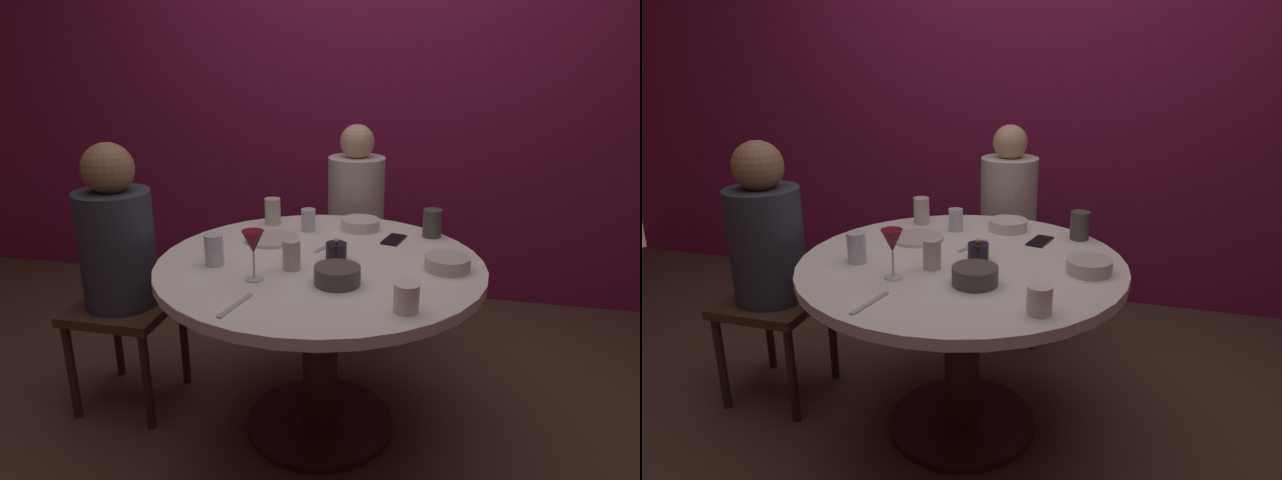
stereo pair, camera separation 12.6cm
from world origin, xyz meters
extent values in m
plane|color=#4C3828|center=(0.00, 0.00, 0.00)|extent=(8.00, 8.00, 0.00)
cube|color=maroon|center=(0.00, 1.48, 1.30)|extent=(6.00, 0.10, 2.60)
cylinder|color=silver|center=(0.00, 0.00, 0.71)|extent=(1.22, 1.22, 0.04)
cylinder|color=#332319|center=(0.00, 0.00, 0.34)|extent=(0.14, 0.14, 0.69)
cylinder|color=#2D2116|center=(0.00, 0.00, 0.01)|extent=(0.60, 0.60, 0.03)
cube|color=#3F2D1E|center=(-0.84, 0.00, 0.45)|extent=(0.40, 0.40, 0.04)
cylinder|color=#2D333D|center=(-0.84, 0.00, 0.71)|extent=(0.30, 0.30, 0.48)
sphere|color=#8C6647|center=(-0.84, 0.00, 1.04)|extent=(0.20, 0.20, 0.20)
cylinder|color=#332319|center=(-1.01, -0.17, 0.21)|extent=(0.04, 0.04, 0.43)
cylinder|color=#332319|center=(-0.67, -0.17, 0.21)|extent=(0.04, 0.04, 0.43)
cylinder|color=#332319|center=(-1.01, 0.17, 0.21)|extent=(0.04, 0.04, 0.43)
cylinder|color=#332319|center=(-0.67, 0.17, 0.21)|extent=(0.04, 0.04, 0.43)
cube|color=#3F2D1E|center=(0.00, 0.88, 0.45)|extent=(0.40, 0.40, 0.04)
cylinder|color=beige|center=(0.00, 0.88, 0.72)|extent=(0.29, 0.29, 0.49)
sphere|color=tan|center=(0.00, 0.88, 1.04)|extent=(0.17, 0.17, 0.17)
cylinder|color=#332319|center=(-0.17, 1.05, 0.21)|extent=(0.04, 0.04, 0.43)
cylinder|color=#332319|center=(-0.17, 0.71, 0.21)|extent=(0.04, 0.04, 0.43)
cylinder|color=#332319|center=(0.17, 1.05, 0.21)|extent=(0.04, 0.04, 0.43)
cylinder|color=#332319|center=(0.17, 0.71, 0.21)|extent=(0.04, 0.04, 0.43)
cylinder|color=black|center=(0.06, 0.01, 0.76)|extent=(0.08, 0.08, 0.07)
sphere|color=#F9D159|center=(0.06, 0.01, 0.81)|extent=(0.02, 0.02, 0.02)
cylinder|color=silver|center=(-0.18, -0.23, 0.73)|extent=(0.06, 0.06, 0.01)
cylinder|color=silver|center=(-0.18, -0.23, 0.78)|extent=(0.01, 0.01, 0.09)
cone|color=maroon|center=(-0.18, -0.23, 0.86)|extent=(0.08, 0.08, 0.08)
cylinder|color=beige|center=(-0.25, 0.18, 0.73)|extent=(0.22, 0.22, 0.01)
cube|color=black|center=(0.25, 0.29, 0.73)|extent=(0.10, 0.15, 0.01)
cylinder|color=#4C4742|center=(0.10, -0.21, 0.76)|extent=(0.16, 0.16, 0.06)
cylinder|color=silver|center=(0.09, 0.41, 0.75)|extent=(0.17, 0.17, 0.05)
cylinder|color=beige|center=(0.47, 0.01, 0.75)|extent=(0.16, 0.16, 0.05)
cylinder|color=silver|center=(0.35, -0.37, 0.77)|extent=(0.08, 0.08, 0.09)
cylinder|color=#4C4742|center=(0.40, 0.38, 0.79)|extent=(0.08, 0.08, 0.12)
cylinder|color=silver|center=(-0.37, -0.13, 0.79)|extent=(0.07, 0.07, 0.12)
cylinder|color=beige|center=(-0.08, -0.11, 0.78)|extent=(0.06, 0.06, 0.11)
cylinder|color=beige|center=(-0.31, 0.40, 0.79)|extent=(0.07, 0.07, 0.12)
cylinder|color=silver|center=(-0.13, 0.34, 0.78)|extent=(0.06, 0.06, 0.10)
cube|color=#B7B7BC|center=(-0.17, -0.45, 0.73)|extent=(0.05, 0.18, 0.01)
cube|color=#B7B7BC|center=(0.00, 0.16, 0.73)|extent=(0.08, 0.17, 0.01)
camera|label=1|loc=(0.42, -1.92, 1.47)|focal=31.43mm
camera|label=2|loc=(0.54, -1.89, 1.47)|focal=31.43mm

